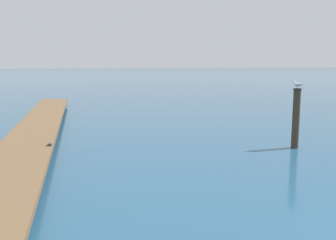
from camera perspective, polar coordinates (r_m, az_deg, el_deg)
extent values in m
cube|color=brown|center=(17.38, -19.07, -0.82)|extent=(2.58, 23.34, 0.16)
cylinder|color=#3D3023|center=(10.66, -22.68, -8.12)|extent=(0.36, 0.36, 0.29)
cylinder|color=#3D3023|center=(15.14, -19.88, -3.09)|extent=(0.36, 0.36, 0.29)
cylinder|color=#3D3023|center=(19.71, -18.39, -0.37)|extent=(0.36, 0.36, 0.29)
cylinder|color=#3D3023|center=(24.31, -17.45, 1.33)|extent=(0.36, 0.36, 0.29)
cylinder|color=#3D3023|center=(28.92, -16.82, 2.48)|extent=(0.36, 0.36, 0.29)
cube|color=#333338|center=(12.73, -17.54, -3.57)|extent=(0.13, 0.20, 0.08)
cylinder|color=#3D3023|center=(14.40, 18.87, 0.21)|extent=(0.26, 0.26, 2.19)
cylinder|color=#28282D|center=(14.29, 19.08, 4.42)|extent=(0.30, 0.30, 0.06)
cylinder|color=gold|center=(14.26, 19.10, 4.68)|extent=(0.01, 0.01, 0.07)
cylinder|color=gold|center=(14.31, 19.09, 4.69)|extent=(0.01, 0.01, 0.07)
ellipsoid|color=white|center=(14.28, 19.12, 5.10)|extent=(0.30, 0.24, 0.13)
ellipsoid|color=silver|center=(14.23, 19.21, 5.12)|extent=(0.22, 0.15, 0.09)
ellipsoid|color=#383838|center=(14.24, 19.65, 5.09)|extent=(0.07, 0.06, 0.04)
ellipsoid|color=silver|center=(14.34, 19.18, 5.15)|extent=(0.22, 0.15, 0.09)
ellipsoid|color=#383838|center=(14.34, 19.62, 5.11)|extent=(0.07, 0.06, 0.04)
cone|color=white|center=(14.30, 19.72, 5.07)|extent=(0.10, 0.10, 0.07)
sphere|color=white|center=(14.27, 18.67, 5.46)|extent=(0.08, 0.08, 0.08)
cone|color=gold|center=(14.27, 18.47, 5.45)|extent=(0.05, 0.04, 0.02)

